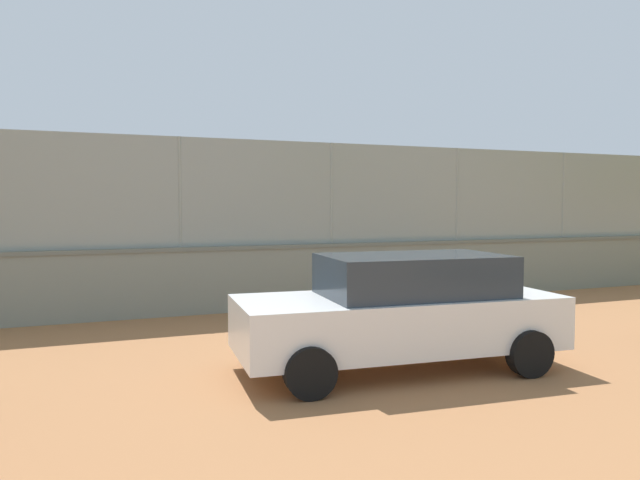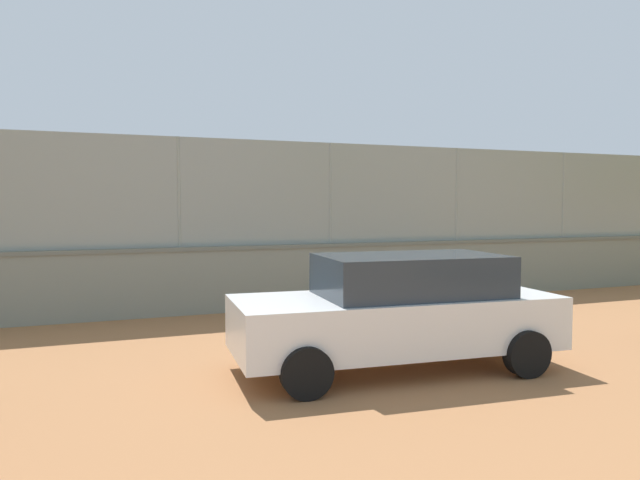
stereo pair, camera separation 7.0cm
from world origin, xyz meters
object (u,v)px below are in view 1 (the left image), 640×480
(sports_ball, at_px, (279,259))
(spare_ball_by_wall, at_px, (495,283))
(courtside_bench, at_px, (459,269))
(player_at_service_line, at_px, (286,239))
(parked_car_white, at_px, (402,310))
(player_near_wall_returning, at_px, (246,256))

(sports_ball, height_order, spare_ball_by_wall, sports_ball)
(sports_ball, bearing_deg, courtside_bench, 107.61)
(player_at_service_line, xyz_separation_m, spare_ball_by_wall, (-3.21, 9.66, -0.79))
(spare_ball_by_wall, height_order, courtside_bench, courtside_bench)
(sports_ball, xyz_separation_m, courtside_bench, (-2.74, 8.65, 0.38))
(player_at_service_line, relative_size, parked_car_white, 0.33)
(player_at_service_line, height_order, courtside_bench, player_at_service_line)
(spare_ball_by_wall, xyz_separation_m, courtside_bench, (1.00, -0.29, 0.40))
(parked_car_white, bearing_deg, sports_ball, -99.58)
(courtside_bench, distance_m, parked_car_white, 8.71)
(player_at_service_line, bearing_deg, player_near_wall_returning, 65.76)
(courtside_bench, bearing_deg, sports_ball, -72.39)
(spare_ball_by_wall, relative_size, parked_car_white, 0.03)
(player_near_wall_returning, relative_size, parked_car_white, 0.33)
(player_near_wall_returning, height_order, sports_ball, player_near_wall_returning)
(player_at_service_line, bearing_deg, spare_ball_by_wall, 108.38)
(player_near_wall_returning, relative_size, sports_ball, 8.80)
(sports_ball, xyz_separation_m, spare_ball_by_wall, (-3.75, 8.94, -0.02))
(spare_ball_by_wall, relative_size, courtside_bench, 0.08)
(courtside_bench, xyz_separation_m, parked_car_white, (5.36, 6.85, 0.35))
(courtside_bench, bearing_deg, spare_ball_by_wall, 163.93)
(player_at_service_line, distance_m, player_near_wall_returning, 8.27)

